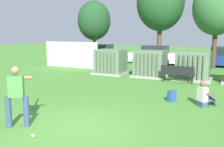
# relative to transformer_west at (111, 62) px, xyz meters

# --- Properties ---
(ground_plane) EXTENTS (96.00, 96.00, 0.00)m
(ground_plane) POSITION_rel_transformer_west_xyz_m (3.37, -8.89, -0.79)
(ground_plane) COLOR #478433
(fence_panel) EXTENTS (4.80, 0.12, 2.00)m
(fence_panel) POSITION_rel_transformer_west_xyz_m (-4.30, 1.61, 0.21)
(fence_panel) COLOR white
(fence_panel) RESTS_ON ground
(transformer_west) EXTENTS (2.10, 1.70, 1.62)m
(transformer_west) POSITION_rel_transformer_west_xyz_m (0.00, 0.00, 0.00)
(transformer_west) COLOR #9E9B93
(transformer_west) RESTS_ON ground
(transformer_mid_west) EXTENTS (2.10, 1.70, 1.62)m
(transformer_mid_west) POSITION_rel_transformer_west_xyz_m (2.66, 0.13, 0.00)
(transformer_mid_west) COLOR #9E9B93
(transformer_mid_west) RESTS_ON ground
(transformer_mid_east) EXTENTS (2.10, 1.70, 1.62)m
(transformer_mid_east) POSITION_rel_transformer_west_xyz_m (5.19, 0.18, 0.00)
(transformer_mid_east) COLOR #9E9B93
(transformer_mid_east) RESTS_ON ground
(park_bench) EXTENTS (1.82, 0.48, 0.92)m
(park_bench) POSITION_rel_transformer_west_xyz_m (4.56, -0.96, -0.25)
(park_bench) COLOR black
(park_bench) RESTS_ON ground
(batter) EXTENTS (1.14, 1.45, 1.74)m
(batter) POSITION_rel_transformer_west_xyz_m (1.80, -9.52, 0.19)
(batter) COLOR #384C75
(batter) RESTS_ON ground
(sports_ball) EXTENTS (0.09, 0.09, 0.09)m
(sports_ball) POSITION_rel_transformer_west_xyz_m (2.74, -9.94, -0.74)
(sports_ball) COLOR white
(sports_ball) RESTS_ON ground
(seated_spectator) EXTENTS (0.74, 0.74, 0.96)m
(seated_spectator) POSITION_rel_transformer_west_xyz_m (6.37, -5.08, -0.41)
(seated_spectator) COLOR #384C75
(seated_spectator) RESTS_ON ground
(backpack) EXTENTS (0.36, 0.38, 0.44)m
(backpack) POSITION_rel_transformer_west_xyz_m (5.14, -4.95, -0.57)
(backpack) COLOR #264C8C
(backpack) RESTS_ON ground
(tree_left) EXTENTS (2.86, 2.86, 5.47)m
(tree_left) POSITION_rel_transformer_west_xyz_m (-3.88, 4.58, 2.97)
(tree_left) COLOR #4C3828
(tree_left) RESTS_ON ground
(tree_center_left) EXTENTS (3.94, 3.94, 7.53)m
(tree_center_left) POSITION_rel_transformer_west_xyz_m (1.48, 6.34, 4.38)
(tree_center_left) COLOR brown
(tree_center_left) RESTS_ON ground
(tree_center_right) EXTENTS (3.46, 3.46, 6.62)m
(tree_center_right) POSITION_rel_transformer_west_xyz_m (5.90, 5.63, 3.75)
(tree_center_right) COLOR #4C3828
(tree_center_right) RESTS_ON ground
(parked_car_leftmost) EXTENTS (4.32, 2.18, 1.62)m
(parked_car_leftmost) POSITION_rel_transformer_west_xyz_m (-4.62, 6.90, -0.04)
(parked_car_leftmost) COLOR gray
(parked_car_leftmost) RESTS_ON ground
(parked_car_left_of_center) EXTENTS (4.21, 1.95, 1.62)m
(parked_car_left_of_center) POSITION_rel_transformer_west_xyz_m (0.91, 6.80, -0.04)
(parked_car_left_of_center) COLOR silver
(parked_car_left_of_center) RESTS_ON ground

